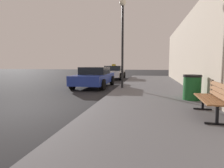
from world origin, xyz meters
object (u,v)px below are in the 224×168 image
at_px(car_blue, 94,77).
at_px(car_white, 114,72).
at_px(street_lamp, 123,29).
at_px(bench, 213,97).
at_px(trash_bin, 192,87).

height_order(car_blue, car_white, car_white).
bearing_deg(car_blue, street_lamp, 147.23).
xyz_separation_m(bench, car_blue, (-5.04, 6.54, -0.02)).
height_order(bench, car_blue, car_blue).
distance_m(street_lamp, car_blue, 3.59).
height_order(street_lamp, car_white, street_lamp).
bearing_deg(bench, car_white, 113.86).
distance_m(bench, trash_bin, 2.32).
bearing_deg(trash_bin, bench, -89.11).
xyz_separation_m(bench, street_lamp, (-3.06, 5.26, 2.69)).
relative_size(street_lamp, car_blue, 1.11).
xyz_separation_m(street_lamp, car_white, (-1.91, 7.68, -2.71)).
relative_size(trash_bin, car_blue, 0.22).
bearing_deg(street_lamp, car_blue, 147.23).
xyz_separation_m(street_lamp, car_blue, (-1.98, 1.27, -2.71)).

